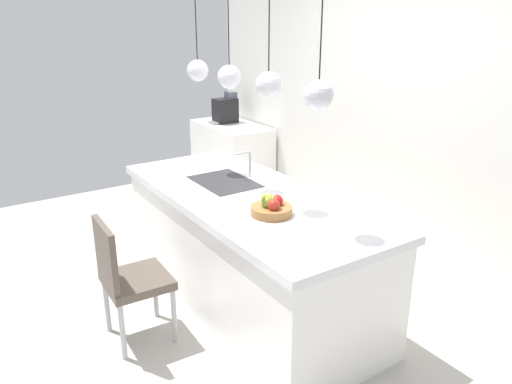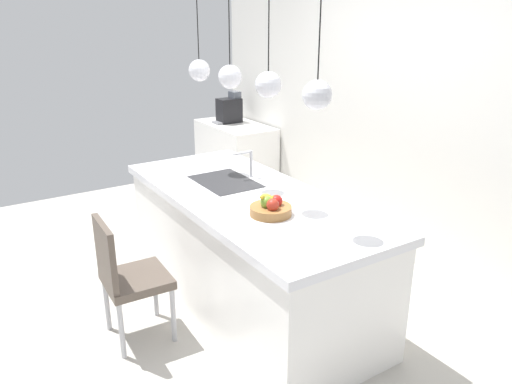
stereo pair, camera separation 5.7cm
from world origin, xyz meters
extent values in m
plane|color=#BCB7AD|center=(0.00, 0.00, 0.00)|extent=(6.60, 6.60, 0.00)
cube|color=silver|center=(0.00, 1.65, 1.30)|extent=(6.00, 0.10, 2.60)
cube|color=white|center=(0.00, 0.00, 0.42)|extent=(2.31, 0.94, 0.85)
cube|color=white|center=(0.00, 0.00, 0.88)|extent=(2.37, 1.00, 0.06)
cube|color=#2D2D30|center=(-0.35, 0.00, 0.90)|extent=(0.56, 0.40, 0.02)
cylinder|color=silver|center=(-0.35, 0.24, 1.02)|extent=(0.02, 0.02, 0.22)
cylinder|color=silver|center=(-0.35, 0.16, 1.12)|extent=(0.02, 0.16, 0.02)
cylinder|color=#9E6B38|center=(0.41, -0.08, 0.94)|extent=(0.28, 0.28, 0.06)
sphere|color=red|center=(0.41, -0.04, 0.99)|extent=(0.08, 0.08, 0.08)
sphere|color=olive|center=(0.40, -0.11, 1.00)|extent=(0.08, 0.08, 0.08)
sphere|color=#B22D1E|center=(0.46, -0.10, 0.99)|extent=(0.08, 0.08, 0.08)
sphere|color=orange|center=(0.40, -0.04, 0.99)|extent=(0.08, 0.08, 0.08)
ellipsoid|color=yellow|center=(0.36, -0.09, 1.02)|extent=(0.14, 0.18, 0.10)
cube|color=white|center=(-2.40, 1.28, 0.42)|extent=(1.10, 0.60, 0.85)
cube|color=black|center=(-2.54, 1.28, 1.00)|extent=(0.20, 0.28, 0.30)
cube|color=gray|center=(-2.54, 1.11, 0.86)|extent=(0.16, 0.08, 0.02)
cube|color=#4C515B|center=(-2.54, 1.36, 1.19)|extent=(0.14, 0.11, 0.08)
cube|color=brown|center=(-0.05, -0.87, 0.44)|extent=(0.44, 0.43, 0.06)
cube|color=brown|center=(-0.06, -1.06, 0.69)|extent=(0.40, 0.06, 0.43)
cylinder|color=#B2B2B7|center=(0.14, -0.70, 0.21)|extent=(0.04, 0.04, 0.41)
cylinder|color=#B2B2B7|center=(-0.22, -0.68, 0.21)|extent=(0.04, 0.04, 0.41)
cylinder|color=#B2B2B7|center=(0.13, -1.06, 0.21)|extent=(0.04, 0.04, 0.41)
cylinder|color=#B2B2B7|center=(-0.24, -1.04, 0.21)|extent=(0.04, 0.04, 0.41)
sphere|color=silver|center=(-0.74, 0.00, 1.73)|extent=(0.17, 0.17, 0.17)
cylinder|color=black|center=(-0.74, 0.00, 2.11)|extent=(0.01, 0.01, 0.60)
sphere|color=silver|center=(-0.25, 0.00, 1.73)|extent=(0.17, 0.17, 0.17)
cylinder|color=black|center=(-0.25, 0.00, 2.11)|extent=(0.01, 0.01, 0.60)
sphere|color=silver|center=(0.25, 0.00, 1.73)|extent=(0.17, 0.17, 0.17)
cylinder|color=black|center=(0.25, 0.00, 2.11)|extent=(0.01, 0.01, 0.60)
sphere|color=silver|center=(0.74, 0.00, 1.73)|extent=(0.17, 0.17, 0.17)
cylinder|color=black|center=(0.74, 0.00, 2.11)|extent=(0.01, 0.01, 0.60)
camera|label=1|loc=(2.91, -1.85, 2.17)|focal=35.33mm
camera|label=2|loc=(2.94, -1.81, 2.17)|focal=35.33mm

